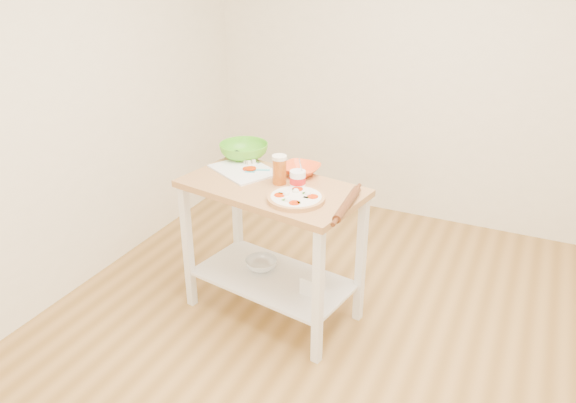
# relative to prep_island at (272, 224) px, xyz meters

# --- Properties ---
(room_shell) EXTENTS (4.04, 4.54, 2.74)m
(room_shell) POSITION_rel_prep_island_xyz_m (0.63, -0.43, 0.71)
(room_shell) COLOR #AC7E3F
(room_shell) RESTS_ON ground
(prep_island) EXTENTS (1.16, 0.76, 0.90)m
(prep_island) POSITION_rel_prep_island_xyz_m (0.00, 0.00, 0.00)
(prep_island) COLOR #B38049
(prep_island) RESTS_ON ground
(pizza) EXTENTS (0.32, 0.32, 0.05)m
(pizza) POSITION_rel_prep_island_xyz_m (0.22, -0.13, 0.27)
(pizza) COLOR tan
(pizza) RESTS_ON prep_island
(cutting_board) EXTENTS (0.49, 0.45, 0.04)m
(cutting_board) POSITION_rel_prep_island_xyz_m (-0.26, 0.14, 0.26)
(cutting_board) COLOR white
(cutting_board) RESTS_ON prep_island
(spatula) EXTENTS (0.14, 0.10, 0.01)m
(spatula) POSITION_rel_prep_island_xyz_m (-0.17, 0.13, 0.27)
(spatula) COLOR #4DC5CB
(spatula) RESTS_ON cutting_board
(knife) EXTENTS (0.25, 0.14, 0.01)m
(knife) POSITION_rel_prep_island_xyz_m (-0.37, 0.33, 0.27)
(knife) COLOR silver
(knife) RESTS_ON cutting_board
(orange_bowl) EXTENTS (0.24, 0.24, 0.06)m
(orange_bowl) POSITION_rel_prep_island_xyz_m (0.08, 0.23, 0.29)
(orange_bowl) COLOR #FF5921
(orange_bowl) RESTS_ON prep_island
(green_bowl) EXTENTS (0.38, 0.38, 0.10)m
(green_bowl) POSITION_rel_prep_island_xyz_m (-0.37, 0.33, 0.31)
(green_bowl) COLOR #53B821
(green_bowl) RESTS_ON prep_island
(beer_pint) EXTENTS (0.09, 0.09, 0.18)m
(beer_pint) POSITION_rel_prep_island_xyz_m (0.03, 0.05, 0.35)
(beer_pint) COLOR #AE5114
(beer_pint) RESTS_ON prep_island
(yogurt_tub) EXTENTS (0.09, 0.09, 0.20)m
(yogurt_tub) POSITION_rel_prep_island_xyz_m (0.16, 0.02, 0.31)
(yogurt_tub) COLOR white
(yogurt_tub) RESTS_ON prep_island
(rolling_pin) EXTENTS (0.08, 0.41, 0.05)m
(rolling_pin) POSITION_rel_prep_island_xyz_m (0.51, -0.11, 0.28)
(rolling_pin) COLOR #602F15
(rolling_pin) RESTS_ON prep_island
(shelf_glass_bowl) EXTENTS (0.27, 0.27, 0.07)m
(shelf_glass_bowl) POSITION_rel_prep_island_xyz_m (-0.11, 0.06, -0.35)
(shelf_glass_bowl) COLOR silver
(shelf_glass_bowl) RESTS_ON prep_island
(shelf_bin) EXTENTS (0.13, 0.13, 0.11)m
(shelf_bin) POSITION_rel_prep_island_xyz_m (0.30, -0.05, -0.33)
(shelf_bin) COLOR white
(shelf_bin) RESTS_ON prep_island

